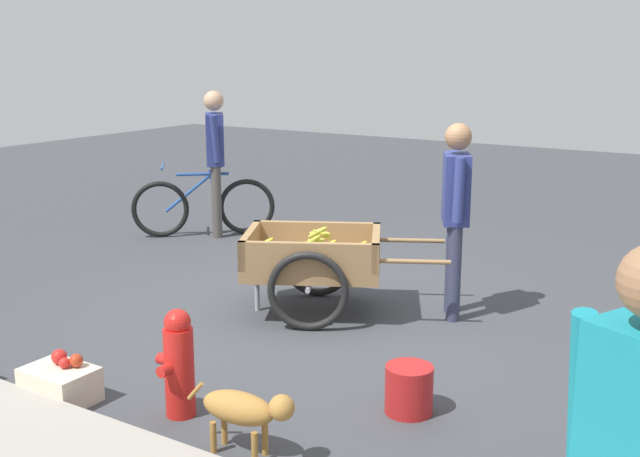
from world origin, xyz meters
name	(u,v)px	position (x,y,z in m)	size (l,w,h in m)	color
ground_plane	(325,321)	(0.00, 0.00, 0.00)	(24.00, 24.00, 0.00)	#3D3F44
fruit_cart	(313,262)	(0.20, -0.14, 0.44)	(1.81, 1.44, 0.71)	#937047
vendor_person	(456,203)	(-0.81, -0.67, 0.95)	(0.33, 0.52, 1.59)	#333851
bicycle	(204,206)	(2.77, -1.75, 0.35)	(1.29, 1.13, 0.85)	black
cyclist_person	(215,149)	(2.66, -1.85, 1.01)	(0.37, 0.44, 1.68)	#4C4742
dog	(245,409)	(-0.78, 2.05, 0.27)	(0.67, 0.22, 0.40)	#AD7A38
fire_hydrant	(179,363)	(-0.15, 1.87, 0.33)	(0.25, 0.25, 0.67)	red
plastic_bucket	(409,389)	(-1.29, 1.10, 0.15)	(0.29, 0.29, 0.30)	#B21E1E
apple_crate	(61,383)	(0.61, 2.13, 0.12)	(0.44, 0.32, 0.32)	beige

